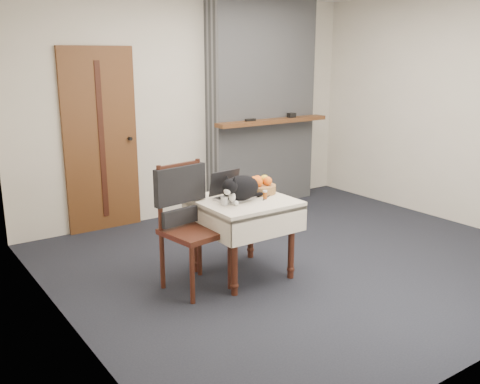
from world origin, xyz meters
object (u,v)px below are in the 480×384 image
object	(u,v)px
side_table	(243,212)
door	(101,141)
cat	(241,188)
pill_bottle	(265,195)
laptop	(231,192)
cream_jar	(224,201)
chair	(187,209)
fruit_basket	(261,186)

from	to	relation	value
side_table	door	bearing A→B (deg)	104.59
cat	pill_bottle	bearing A→B (deg)	-45.84
side_table	laptop	size ratio (longest dim) A/B	2.22
laptop	cat	size ratio (longest dim) A/B	0.66
side_table	pill_bottle	world-z (taller)	pill_bottle
side_table	laptop	xyz separation A→B (m)	(-0.07, 0.09, 0.17)
door	cat	distance (m)	2.06
cream_jar	pill_bottle	size ratio (longest dim) A/B	0.92
laptop	cream_jar	distance (m)	0.22
side_table	chair	bearing A→B (deg)	169.51
chair	laptop	bearing A→B (deg)	-8.72
door	cream_jar	world-z (taller)	door
pill_bottle	chair	size ratio (longest dim) A/B	0.07
cat	pill_bottle	size ratio (longest dim) A/B	6.89
chair	door	bearing A→B (deg)	81.70
pill_bottle	cream_jar	bearing A→B (deg)	172.88
door	cat	xyz separation A→B (m)	(0.47, -1.99, -0.19)
laptop	chair	bearing A→B (deg)	171.95
pill_bottle	cat	bearing A→B (deg)	158.69
cream_jar	fruit_basket	xyz separation A→B (m)	(0.48, 0.14, 0.03)
door	side_table	distance (m)	2.07
side_table	chair	xyz separation A→B (m)	(-0.51, 0.09, 0.09)
pill_bottle	laptop	bearing A→B (deg)	138.74
side_table	pill_bottle	size ratio (longest dim) A/B	10.10
chair	cream_jar	bearing A→B (deg)	-37.51
side_table	fruit_basket	xyz separation A→B (m)	(0.25, 0.08, 0.17)
pill_bottle	chair	distance (m)	0.69
door	fruit_basket	world-z (taller)	door
door	side_table	bearing A→B (deg)	-75.41
side_table	laptop	bearing A→B (deg)	127.54
side_table	cat	world-z (taller)	cat
cream_jar	pill_bottle	distance (m)	0.39
cream_jar	chair	size ratio (longest dim) A/B	0.07
cat	fruit_basket	distance (m)	0.32
door	laptop	bearing A→B (deg)	-76.76
door	cream_jar	xyz separation A→B (m)	(0.28, -2.02, -0.26)
cat	fruit_basket	size ratio (longest dim) A/B	1.98
cream_jar	side_table	bearing A→B (deg)	13.91
fruit_basket	chair	size ratio (longest dim) A/B	0.26
cat	fruit_basket	xyz separation A→B (m)	(0.29, 0.11, -0.05)
door	side_table	xyz separation A→B (m)	(0.51, -1.96, -0.41)
cat	chair	bearing A→B (deg)	140.61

